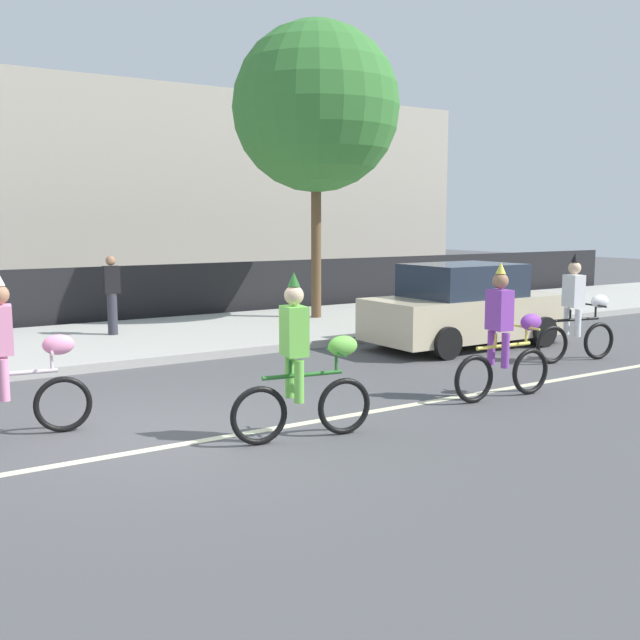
% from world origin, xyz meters
% --- Properties ---
extents(ground_plane, '(80.00, 80.00, 0.00)m').
position_xyz_m(ground_plane, '(0.00, 0.00, 0.00)').
color(ground_plane, '#4C4C4F').
extents(road_centre_line, '(36.00, 0.14, 0.01)m').
position_xyz_m(road_centre_line, '(0.00, -0.50, 0.00)').
color(road_centre_line, beige).
rests_on(road_centre_line, ground).
extents(sidewalk_curb, '(60.00, 5.00, 0.15)m').
position_xyz_m(sidewalk_curb, '(0.00, 6.50, 0.07)').
color(sidewalk_curb, '#ADAAA3').
rests_on(sidewalk_curb, ground).
extents(fence_line, '(40.00, 0.08, 1.40)m').
position_xyz_m(fence_line, '(0.00, 9.40, 0.70)').
color(fence_line, black).
rests_on(fence_line, ground).
extents(building_backdrop, '(28.00, 8.00, 6.65)m').
position_xyz_m(building_backdrop, '(2.94, 18.00, 3.32)').
color(building_backdrop, '#B2A899').
rests_on(building_backdrop, ground).
extents(parade_cyclist_pink, '(1.71, 0.52, 1.92)m').
position_xyz_m(parade_cyclist_pink, '(-1.56, 0.80, 0.84)').
color(parade_cyclist_pink, black).
rests_on(parade_cyclist_pink, ground).
extents(parade_cyclist_lime, '(1.71, 0.52, 1.92)m').
position_xyz_m(parade_cyclist_lime, '(1.19, -1.06, 0.84)').
color(parade_cyclist_lime, black).
rests_on(parade_cyclist_lime, ground).
extents(parade_cyclist_purple, '(1.72, 0.50, 1.92)m').
position_xyz_m(parade_cyclist_purple, '(4.57, -0.89, 0.84)').
color(parade_cyclist_purple, black).
rests_on(parade_cyclist_purple, ground).
extents(parade_cyclist_zebra, '(1.71, 0.53, 1.92)m').
position_xyz_m(parade_cyclist_zebra, '(7.72, 0.38, 0.84)').
color(parade_cyclist_zebra, black).
rests_on(parade_cyclist_zebra, ground).
extents(parked_car_beige, '(4.10, 1.92, 1.64)m').
position_xyz_m(parked_car_beige, '(7.14, 2.60, 0.78)').
color(parked_car_beige, beige).
rests_on(parked_car_beige, ground).
extents(street_tree_near_lamp, '(3.93, 3.93, 6.91)m').
position_xyz_m(street_tree_near_lamp, '(6.48, 7.01, 5.08)').
color(street_tree_near_lamp, brown).
rests_on(street_tree_near_lamp, sidewalk_curb).
extents(pedestrian_onlooker, '(0.32, 0.20, 1.62)m').
position_xyz_m(pedestrian_onlooker, '(1.48, 6.94, 1.01)').
color(pedestrian_onlooker, '#33333D').
rests_on(pedestrian_onlooker, sidewalk_curb).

